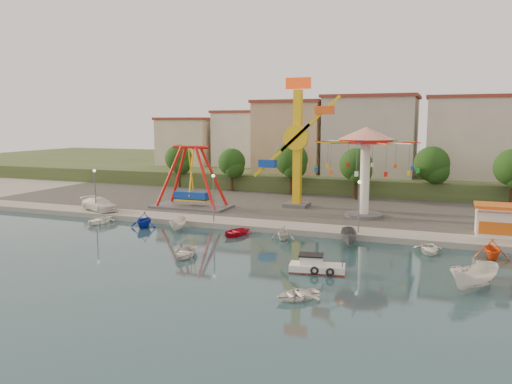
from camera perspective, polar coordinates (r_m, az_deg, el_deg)
The scene contains 34 objects.
ground at distance 41.25m, azimuth -2.65°, elevation -8.32°, with size 200.00×200.00×0.00m, color #142F38.
quay_deck at distance 100.16m, azimuth 11.69°, elevation 1.41°, with size 200.00×100.00×0.60m, color #9E998E.
asphalt_pad at distance 69.01m, azimuth 7.37°, elevation -1.19°, with size 90.00×28.00×0.01m, color #4C4944.
hill_terrace at distance 104.94m, azimuth 12.16°, elevation 2.36°, with size 200.00×60.00×3.00m, color #384C26.
pirate_ship_ride at distance 64.33m, azimuth -7.39°, elevation 1.55°, with size 10.00×5.00×8.00m.
kamikaze_tower at distance 64.00m, azimuth 5.04°, elevation 5.19°, with size 7.61×3.10×16.50m.
wave_swinger at distance 58.59m, azimuth 12.41°, elevation 4.52°, with size 11.60×11.60×10.40m.
booth_left at distance 53.85m, azimuth 26.49°, elevation -2.91°, with size 5.40×3.78×3.08m.
lamp_post_0 at distance 63.95m, azimuth -17.89°, elevation 0.02°, with size 0.14×0.14×5.00m, color #59595E.
lamp_post_1 at distance 55.39m, azimuth -4.88°, elevation -0.82°, with size 0.14×0.14×5.00m, color #59595E.
lamp_post_2 at distance 50.59m, azimuth 11.68°, elevation -1.80°, with size 0.14×0.14×5.00m, color #59595E.
tree_0 at distance 84.58m, azimuth -8.82°, elevation 3.80°, with size 4.60×4.60×7.19m.
tree_1 at distance 79.45m, azimuth -2.79°, elevation 3.42°, with size 4.35×4.35×6.80m.
tree_2 at distance 75.52m, azimuth 4.05°, elevation 3.72°, with size 5.02×5.02×7.85m.
tree_3 at distance 71.85m, azimuth 11.37°, elevation 3.07°, with size 4.68×4.68×7.32m.
tree_4 at distance 73.85m, azimuth 19.45°, elevation 3.05°, with size 4.86×4.86×7.60m.
building_0 at distance 95.96m, azimuth -10.00°, elevation 6.35°, with size 9.26×9.53×11.87m, color beige.
building_1 at distance 95.30m, azimuth -2.07°, elevation 5.48°, with size 12.33×9.01×8.63m, color silver.
building_2 at distance 91.48m, azimuth 5.72°, elevation 6.15°, with size 11.95×9.28×11.23m, color tan.
building_3 at distance 85.75m, azimuth 14.10°, elevation 5.14°, with size 12.59×10.50×9.20m, color beige.
building_4 at distance 88.59m, azimuth 23.08°, elevation 4.84°, with size 10.75×9.23×9.24m, color beige.
cabin_motorboat at distance 39.45m, azimuth 6.85°, elevation -8.53°, with size 4.48×2.34×1.50m.
rowboat_a at distance 43.94m, azimuth -8.13°, elevation -6.84°, with size 2.67×3.74×0.77m, color silver.
rowboat_b at distance 33.72m, azimuth 4.72°, elevation -11.55°, with size 2.25×3.16×0.65m, color white.
skiff at distance 38.33m, azimuth 23.71°, elevation -8.86°, with size 1.79×4.75×1.83m, color white.
van at distance 65.13m, azimuth -17.46°, elevation -1.33°, with size 2.28×5.62×1.63m, color white.
moored_boat_0 at distance 60.18m, azimuth -17.59°, elevation -3.07°, with size 2.76×3.86×0.80m, color white.
moored_boat_1 at distance 56.49m, azimuth -12.70°, elevation -3.11°, with size 2.85×3.30×1.74m, color #142EAF.
moored_boat_2 at distance 54.29m, azimuth -8.90°, elevation -3.66°, with size 1.34×3.55×1.37m, color silver.
moored_boat_3 at distance 51.42m, azimuth -2.41°, elevation -4.58°, with size 2.57×3.59×0.74m, color red.
moored_boat_4 at distance 49.55m, azimuth 3.16°, elevation -4.65°, with size 2.38×2.76×1.45m, color silver.
moored_boat_5 at distance 48.01m, azimuth 10.57°, elevation -5.10°, with size 1.56×4.15×1.60m, color slate.
moored_boat_6 at distance 47.41m, azimuth 19.17°, elevation -6.14°, with size 2.48×3.48×0.72m, color white.
moored_boat_7 at distance 47.45m, azimuth 25.37°, elevation -5.85°, with size 2.80×3.24×1.71m, color #F75616.
Camera 1 is at (15.91, -36.24, 11.64)m, focal length 35.00 mm.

